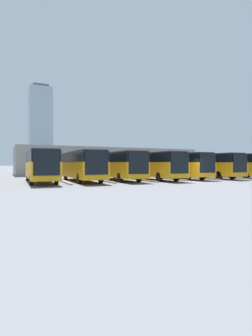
% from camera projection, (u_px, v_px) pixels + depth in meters
% --- Properties ---
extents(ground_plane, '(600.00, 600.00, 0.00)m').
position_uv_depth(ground_plane, '(196.00, 182.00, 28.07)').
color(ground_plane, slate).
extents(bus_0, '(2.89, 11.88, 3.27)m').
position_uv_depth(bus_0, '(251.00, 165.00, 39.53)').
color(bus_0, orange).
rests_on(bus_0, ground_plane).
extents(curb_divider_0, '(0.46, 6.33, 0.15)m').
position_uv_depth(curb_divider_0, '(251.00, 177.00, 37.05)').
color(curb_divider_0, '#9E9E99').
rests_on(curb_divider_0, ground_plane).
extents(bus_1, '(2.89, 11.88, 3.27)m').
position_uv_depth(bus_1, '(231.00, 165.00, 37.42)').
color(bus_1, orange).
rests_on(bus_1, ground_plane).
extents(curb_divider_1, '(0.46, 6.33, 0.15)m').
position_uv_depth(curb_divider_1, '(230.00, 178.00, 34.95)').
color(curb_divider_1, '#9E9E99').
rests_on(curb_divider_1, ground_plane).
extents(bus_2, '(2.89, 11.88, 3.27)m').
position_uv_depth(bus_2, '(206.00, 165.00, 35.88)').
color(bus_2, orange).
rests_on(bus_2, ground_plane).
extents(curb_divider_2, '(0.46, 6.33, 0.15)m').
position_uv_depth(curb_divider_2, '(203.00, 178.00, 33.41)').
color(curb_divider_2, '#9E9E99').
rests_on(curb_divider_2, ground_plane).
extents(bus_3, '(2.89, 11.88, 3.27)m').
position_uv_depth(bus_3, '(178.00, 165.00, 34.59)').
color(bus_3, orange).
rests_on(bus_3, ground_plane).
extents(curb_divider_3, '(0.46, 6.33, 0.15)m').
position_uv_depth(curb_divider_3, '(172.00, 179.00, 32.12)').
color(curb_divider_3, '#9E9E99').
rests_on(curb_divider_3, ground_plane).
extents(bus_4, '(2.89, 11.88, 3.27)m').
position_uv_depth(bus_4, '(152.00, 165.00, 32.12)').
color(bus_4, orange).
rests_on(bus_4, ground_plane).
extents(curb_divider_4, '(0.46, 6.33, 0.15)m').
position_uv_depth(curb_divider_4, '(143.00, 180.00, 29.64)').
color(curb_divider_4, '#9E9E99').
rests_on(curb_divider_4, ground_plane).
extents(bus_5, '(2.89, 11.88, 3.27)m').
position_uv_depth(bus_5, '(117.00, 165.00, 30.93)').
color(bus_5, orange).
rests_on(bus_5, ground_plane).
extents(curb_divider_5, '(0.46, 6.33, 0.15)m').
position_uv_depth(curb_divider_5, '(105.00, 181.00, 28.46)').
color(curb_divider_5, '#9E9E99').
rests_on(curb_divider_5, ground_plane).
extents(bus_6, '(2.89, 11.88, 3.27)m').
position_uv_depth(bus_6, '(81.00, 165.00, 29.03)').
color(bus_6, orange).
rests_on(bus_6, ground_plane).
extents(curb_divider_6, '(0.46, 6.33, 0.15)m').
position_uv_depth(curb_divider_6, '(65.00, 182.00, 26.56)').
color(curb_divider_6, '#9E9E99').
rests_on(curb_divider_6, ground_plane).
extents(bus_7, '(2.89, 11.88, 3.27)m').
position_uv_depth(bus_7, '(40.00, 165.00, 27.36)').
color(bus_7, orange).
rests_on(bus_7, ground_plane).
extents(station_building, '(34.06, 14.38, 4.92)m').
position_uv_depth(station_building, '(107.00, 161.00, 51.89)').
color(station_building, gray).
rests_on(station_building, ground_plane).
extents(office_tower, '(18.09, 18.09, 68.43)m').
position_uv_depth(office_tower, '(40.00, 127.00, 221.64)').
color(office_tower, '#93A8B7').
rests_on(office_tower, ground_plane).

